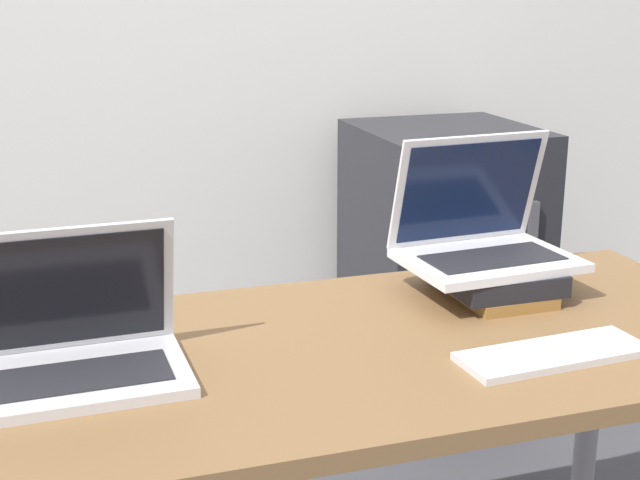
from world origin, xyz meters
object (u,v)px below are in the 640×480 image
(mini_fridge, at_px, (441,268))
(laptop_on_books, at_px, (482,236))
(wireless_keyboard, at_px, (554,353))
(laptop_left, at_px, (76,348))
(book_stack, at_px, (492,278))

(mini_fridge, bearing_deg, laptop_on_books, -111.97)
(wireless_keyboard, bearing_deg, laptop_on_books, 83.54)
(laptop_left, xyz_separation_m, mini_fridge, (1.13, 1.12, -0.34))
(laptop_left, relative_size, wireless_keyboard, 1.02)
(laptop_left, distance_m, laptop_on_books, 0.76)
(book_stack, bearing_deg, laptop_on_books, 112.47)
(laptop_left, bearing_deg, wireless_keyboard, -12.52)
(wireless_keyboard, bearing_deg, laptop_left, 167.48)
(laptop_on_books, bearing_deg, wireless_keyboard, -96.46)
(laptop_on_books, distance_m, mini_fridge, 1.11)
(laptop_on_books, height_order, mini_fridge, laptop_on_books)
(laptop_on_books, bearing_deg, book_stack, -67.53)
(book_stack, bearing_deg, mini_fridge, 69.20)
(book_stack, height_order, mini_fridge, mini_fridge)
(laptop_on_books, bearing_deg, mini_fridge, 68.03)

